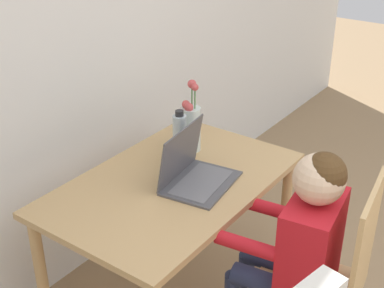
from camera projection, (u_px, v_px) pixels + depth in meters
The scene contains 7 objects.
wall_back at pixel (80, 32), 2.50m from camera, with size 6.40×0.05×2.50m.
dining_table at pixel (173, 199), 2.37m from camera, with size 1.13×0.72×0.72m.
chair_occupied at pixel (325, 286), 2.06m from camera, with size 0.45×0.45×0.96m.
person_seated at pixel (299, 239), 2.03m from camera, with size 0.38×0.46×1.05m.
laptop at pixel (193, 170), 2.30m from camera, with size 0.37×0.29×0.25m.
flower_vase at pixel (190, 126), 2.54m from camera, with size 0.10×0.10×0.35m.
water_bottle at pixel (180, 137), 2.45m from camera, with size 0.06×0.06×0.25m.
Camera 1 is at (-1.69, 0.36, 1.92)m, focal length 50.00 mm.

